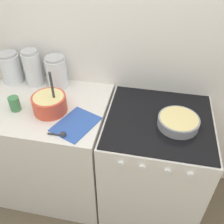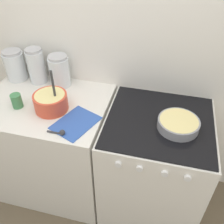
% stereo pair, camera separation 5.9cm
% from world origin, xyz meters
% --- Properties ---
extents(wall_back, '(4.80, 0.05, 2.40)m').
position_xyz_m(wall_back, '(0.00, 0.71, 1.20)').
color(wall_back, white).
rests_on(wall_back, ground_plane).
extents(countertop_cabinet, '(0.90, 0.69, 0.92)m').
position_xyz_m(countertop_cabinet, '(-0.45, 0.34, 0.46)').
color(countertop_cabinet, silver).
rests_on(countertop_cabinet, ground_plane).
extents(stove, '(0.71, 0.70, 0.92)m').
position_xyz_m(stove, '(0.37, 0.34, 0.46)').
color(stove, white).
rests_on(stove, ground_plane).
extents(mixing_bowl, '(0.23, 0.23, 0.30)m').
position_xyz_m(mixing_bowl, '(-0.36, 0.29, 0.98)').
color(mixing_bowl, '#D84C33').
rests_on(mixing_bowl, countertop_cabinet).
extents(baking_pan, '(0.26, 0.26, 0.06)m').
position_xyz_m(baking_pan, '(0.48, 0.30, 0.95)').
color(baking_pan, gray).
rests_on(baking_pan, stove).
extents(storage_jar_left, '(0.16, 0.16, 0.24)m').
position_xyz_m(storage_jar_left, '(-0.79, 0.59, 1.02)').
color(storage_jar_left, silver).
rests_on(storage_jar_left, countertop_cabinet).
extents(storage_jar_middle, '(0.13, 0.13, 0.28)m').
position_xyz_m(storage_jar_middle, '(-0.61, 0.59, 1.03)').
color(storage_jar_middle, silver).
rests_on(storage_jar_middle, countertop_cabinet).
extents(storage_jar_right, '(0.15, 0.15, 0.24)m').
position_xyz_m(storage_jar_right, '(-0.42, 0.59, 1.02)').
color(storage_jar_right, silver).
rests_on(storage_jar_right, countertop_cabinet).
extents(tin_can, '(0.07, 0.07, 0.10)m').
position_xyz_m(tin_can, '(-0.60, 0.25, 0.97)').
color(tin_can, '#3F7F4C').
rests_on(tin_can, countertop_cabinet).
extents(recipe_page, '(0.31, 0.34, 0.01)m').
position_xyz_m(recipe_page, '(-0.15, 0.19, 0.92)').
color(recipe_page, '#3359B2').
rests_on(recipe_page, countertop_cabinet).
extents(measuring_spoon, '(0.12, 0.04, 0.04)m').
position_xyz_m(measuring_spoon, '(-0.20, 0.07, 0.93)').
color(measuring_spoon, '#333338').
rests_on(measuring_spoon, countertop_cabinet).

